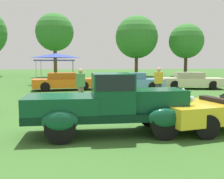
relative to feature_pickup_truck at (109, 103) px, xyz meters
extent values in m
plane|color=#386628|center=(-0.67, 0.35, -0.87)|extent=(120.00, 120.00, 0.00)
cube|color=black|center=(-0.04, 0.00, -0.31)|extent=(4.46, 1.46, 0.20)
cube|color=#0F472D|center=(1.29, 0.00, 0.07)|extent=(1.65, 1.10, 0.60)
ellipsoid|color=silver|center=(2.14, 0.01, 0.05)|extent=(0.16, 0.52, 0.68)
cube|color=#0F472D|center=(0.08, 0.00, 0.31)|extent=(1.07, 1.38, 1.04)
cube|color=black|center=(0.08, 0.00, 0.61)|extent=(0.97, 1.41, 0.40)
cube|color=#0F472D|center=(-1.30, 0.00, -0.01)|extent=(1.94, 1.41, 0.48)
ellipsoid|color=#0F472D|center=(1.36, 0.73, -0.31)|extent=(0.92, 0.36, 0.52)
ellipsoid|color=#0F472D|center=(1.37, -0.72, -0.31)|extent=(0.92, 0.36, 0.52)
ellipsoid|color=#0F472D|center=(-1.30, 0.72, -0.31)|extent=(0.92, 0.36, 0.52)
ellipsoid|color=#0F472D|center=(-1.30, -0.73, -0.31)|extent=(0.92, 0.36, 0.52)
sphere|color=silver|center=(2.19, 0.45, 0.13)|extent=(0.18, 0.18, 0.18)
sphere|color=silver|center=(2.19, -0.43, 0.13)|extent=(0.18, 0.18, 0.18)
cylinder|color=black|center=(1.36, 0.73, -0.49)|extent=(0.76, 0.24, 0.76)
cylinder|color=black|center=(1.37, -0.72, -0.49)|extent=(0.76, 0.24, 0.76)
cylinder|color=black|center=(-1.30, 0.72, -0.49)|extent=(0.76, 0.24, 0.76)
cylinder|color=black|center=(-1.30, -0.73, -0.49)|extent=(0.76, 0.24, 0.76)
cube|color=black|center=(3.21, 0.12, -0.06)|extent=(0.52, 1.24, 0.28)
cylinder|color=black|center=(2.14, 0.69, -0.54)|extent=(0.66, 0.20, 0.66)
cylinder|color=black|center=(2.46, -0.83, -0.54)|extent=(0.66, 0.20, 0.66)
cube|color=orange|center=(-1.83, 11.67, -0.37)|extent=(4.50, 2.19, 0.60)
cube|color=#BB5914|center=(-2.00, 11.65, 0.13)|extent=(2.06, 1.66, 0.44)
cylinder|color=black|center=(-0.44, 11.06, -0.55)|extent=(0.64, 0.22, 0.64)
cylinder|color=black|center=(-3.02, 10.75, -0.55)|extent=(0.64, 0.22, 0.64)
cube|color=#669EDB|center=(3.19, 11.07, -0.37)|extent=(4.21, 2.50, 0.60)
cube|color=#517EAF|center=(3.04, 11.10, 0.13)|extent=(2.01, 1.79, 0.44)
cylinder|color=black|center=(4.18, 10.06, -0.55)|extent=(0.64, 0.22, 0.64)
cylinder|color=black|center=(1.87, 10.57, -0.55)|extent=(0.64, 0.22, 0.64)
cube|color=beige|center=(7.47, 11.39, -0.37)|extent=(4.72, 2.53, 0.60)
cube|color=#B3AB8E|center=(7.30, 11.42, 0.13)|extent=(2.22, 1.81, 0.44)
cylinder|color=black|center=(8.64, 10.36, -0.55)|extent=(0.64, 0.22, 0.64)
cylinder|color=black|center=(6.00, 10.89, -0.55)|extent=(0.64, 0.22, 0.64)
cylinder|color=#7F7056|center=(-0.67, 5.07, -0.44)|extent=(0.16, 0.16, 0.86)
cylinder|color=#7F7056|center=(-0.78, 4.90, -0.44)|extent=(0.16, 0.16, 0.86)
cube|color=#4C9351|center=(-0.73, 4.99, 0.29)|extent=(0.41, 0.47, 0.60)
sphere|color=tan|center=(-0.73, 4.99, 0.71)|extent=(0.22, 0.22, 0.22)
cylinder|color=#383838|center=(3.45, 6.26, -0.44)|extent=(0.16, 0.16, 0.86)
cylinder|color=#383838|center=(3.26, 6.21, -0.44)|extent=(0.16, 0.16, 0.86)
cube|color=gold|center=(3.35, 6.24, 0.29)|extent=(0.45, 0.33, 0.60)
sphere|color=tan|center=(3.35, 6.24, 0.71)|extent=(0.22, 0.22, 0.22)
cylinder|color=#B7B7BC|center=(-1.28, 17.84, 0.16)|extent=(0.05, 0.05, 2.05)
cylinder|color=#B7B7BC|center=(-1.28, 14.90, 0.16)|extent=(0.05, 0.05, 2.05)
cylinder|color=#B7B7BC|center=(-4.23, 17.84, 0.16)|extent=(0.05, 0.05, 2.05)
cylinder|color=#B7B7BC|center=(-4.23, 14.90, 0.16)|extent=(0.05, 0.05, 2.05)
cube|color=#2D429E|center=(-2.76, 16.37, 1.23)|extent=(3.27, 3.27, 0.10)
pyramid|color=#2D429E|center=(-2.76, 16.37, 1.65)|extent=(3.20, 3.20, 0.38)
cylinder|color=brown|center=(-3.74, 27.78, 1.33)|extent=(0.44, 0.44, 4.39)
sphere|color=#337A2D|center=(-3.74, 27.78, 4.86)|extent=(4.84, 4.84, 4.84)
cylinder|color=brown|center=(7.14, 28.63, 0.98)|extent=(0.44, 0.44, 3.70)
sphere|color=#337A2D|center=(7.14, 28.63, 4.42)|extent=(5.78, 5.78, 5.78)
cylinder|color=#47331E|center=(13.91, 27.82, 0.87)|extent=(0.44, 0.44, 3.47)
sphere|color=#337A2D|center=(13.91, 27.82, 3.90)|extent=(4.73, 4.73, 4.73)
camera|label=1|loc=(-0.84, -7.17, 1.16)|focal=42.36mm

